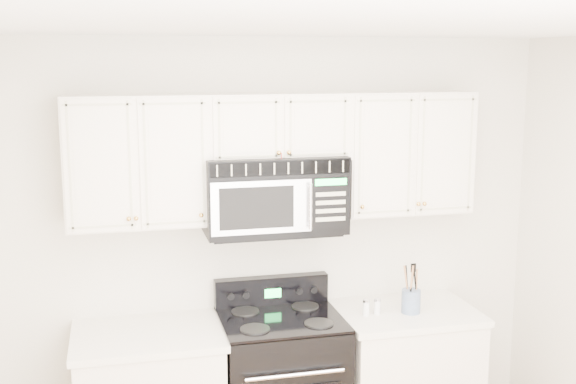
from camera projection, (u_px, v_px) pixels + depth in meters
name	position (u px, v px, depth m)	size (l,w,h in m)	color
room	(365.00, 354.00, 2.89)	(3.51, 3.51, 2.61)	brown
base_cabinet_right	(404.00, 383.00, 4.62)	(0.86, 0.65, 0.92)	beige
upper_cabinets	(277.00, 150.00, 4.29)	(2.44, 0.37, 0.75)	beige
microwave	(273.00, 193.00, 4.29)	(0.83, 0.46, 0.46)	black
utensil_crock	(411.00, 300.00, 4.45)	(0.12, 0.12, 0.31)	slate
shaker_salt	(366.00, 307.00, 4.41)	(0.04, 0.04, 0.10)	silver
shaker_pepper	(377.00, 306.00, 4.43)	(0.04, 0.04, 0.10)	silver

